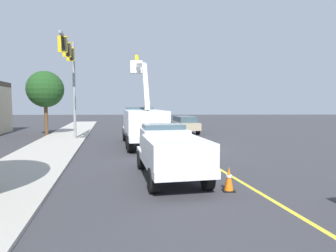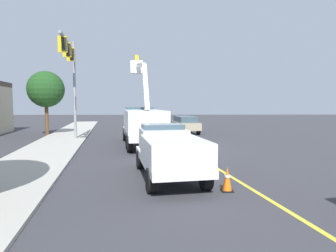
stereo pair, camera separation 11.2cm
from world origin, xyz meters
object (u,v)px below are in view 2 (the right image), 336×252
(traffic_cone_leading, at_px, (227,179))
(traffic_cone_mid_front, at_px, (186,148))
(utility_bucket_truck, at_px, (143,123))
(passing_minivan, at_px, (185,124))
(traffic_cone_mid_rear, at_px, (158,134))
(traffic_signal_mast, at_px, (71,68))
(service_pickup_truck, at_px, (169,150))

(traffic_cone_leading, distance_m, traffic_cone_mid_front, 7.31)
(utility_bucket_truck, relative_size, passing_minivan, 1.68)
(traffic_cone_mid_front, xyz_separation_m, traffic_cone_mid_rear, (8.36, 1.74, -0.02))
(traffic_cone_mid_rear, xyz_separation_m, traffic_signal_mast, (-3.24, 6.43, 5.26))
(traffic_cone_leading, bearing_deg, traffic_cone_mid_front, 6.04)
(service_pickup_truck, relative_size, passing_minivan, 1.16)
(passing_minivan, relative_size, traffic_cone_mid_front, 6.50)
(passing_minivan, distance_m, traffic_cone_mid_rear, 4.73)
(utility_bucket_truck, distance_m, traffic_cone_mid_rear, 4.77)
(traffic_cone_mid_front, relative_size, traffic_cone_mid_rear, 1.06)
(service_pickup_truck, relative_size, traffic_cone_mid_rear, 7.99)
(passing_minivan, distance_m, traffic_signal_mast, 12.45)
(traffic_cone_mid_rear, distance_m, traffic_signal_mast, 8.92)
(utility_bucket_truck, distance_m, traffic_signal_mast, 6.82)
(utility_bucket_truck, height_order, traffic_cone_leading, utility_bucket_truck)
(traffic_cone_leading, bearing_deg, passing_minivan, -0.51)
(service_pickup_truck, bearing_deg, traffic_signal_mast, 33.50)
(passing_minivan, bearing_deg, service_pickup_truck, 173.18)
(passing_minivan, xyz_separation_m, traffic_signal_mast, (-7.09, 9.12, 4.65))
(traffic_cone_leading, relative_size, traffic_cone_mid_rear, 1.15)
(passing_minivan, distance_m, traffic_cone_mid_front, 12.26)
(utility_bucket_truck, relative_size, traffic_signal_mast, 1.07)
(traffic_cone_mid_front, height_order, traffic_cone_mid_rear, traffic_cone_mid_front)
(traffic_cone_leading, bearing_deg, traffic_signal_mast, 35.83)
(traffic_cone_mid_front, bearing_deg, passing_minivan, -4.42)
(utility_bucket_truck, height_order, service_pickup_truck, utility_bucket_truck)
(service_pickup_truck, distance_m, traffic_signal_mast, 13.47)
(service_pickup_truck, distance_m, passing_minivan, 17.80)
(utility_bucket_truck, xyz_separation_m, traffic_cone_mid_rear, (4.48, -1.06, -1.25))
(traffic_cone_leading, relative_size, traffic_cone_mid_front, 1.09)
(traffic_signal_mast, bearing_deg, passing_minivan, -52.14)
(passing_minivan, relative_size, traffic_cone_leading, 5.99)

